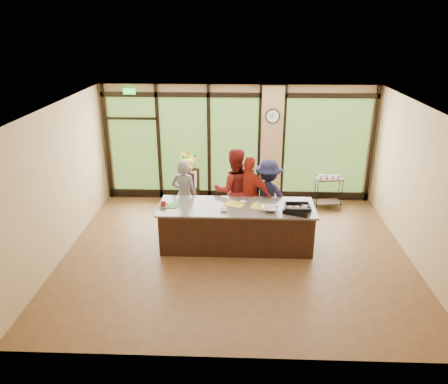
# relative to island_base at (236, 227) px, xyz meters

# --- Properties ---
(floor) EXTENTS (7.00, 7.00, 0.00)m
(floor) POSITION_rel_island_base_xyz_m (0.00, -0.30, -0.44)
(floor) COLOR brown
(floor) RESTS_ON ground
(ceiling) EXTENTS (7.00, 7.00, 0.00)m
(ceiling) POSITION_rel_island_base_xyz_m (0.00, -0.30, 2.56)
(ceiling) COLOR silver
(ceiling) RESTS_ON back_wall
(back_wall) EXTENTS (7.00, 0.00, 7.00)m
(back_wall) POSITION_rel_island_base_xyz_m (0.00, 2.70, 1.06)
(back_wall) COLOR tan
(back_wall) RESTS_ON floor
(left_wall) EXTENTS (0.00, 6.00, 6.00)m
(left_wall) POSITION_rel_island_base_xyz_m (-3.50, -0.30, 1.06)
(left_wall) COLOR tan
(left_wall) RESTS_ON floor
(right_wall) EXTENTS (0.00, 6.00, 6.00)m
(right_wall) POSITION_rel_island_base_xyz_m (3.50, -0.30, 1.06)
(right_wall) COLOR tan
(right_wall) RESTS_ON floor
(window_wall) EXTENTS (6.90, 0.12, 3.00)m
(window_wall) POSITION_rel_island_base_xyz_m (0.16, 2.65, 0.95)
(window_wall) COLOR tan
(window_wall) RESTS_ON floor
(island_base) EXTENTS (3.10, 1.00, 0.88)m
(island_base) POSITION_rel_island_base_xyz_m (0.00, 0.00, 0.00)
(island_base) COLOR black
(island_base) RESTS_ON floor
(countertop) EXTENTS (3.20, 1.10, 0.04)m
(countertop) POSITION_rel_island_base_xyz_m (0.00, 0.00, 0.46)
(countertop) COLOR #70665D
(countertop) RESTS_ON island_base
(wall_clock) EXTENTS (0.36, 0.04, 0.36)m
(wall_clock) POSITION_rel_island_base_xyz_m (0.85, 2.57, 1.81)
(wall_clock) COLOR black
(wall_clock) RESTS_ON window_wall
(cook_left) EXTENTS (0.68, 0.54, 1.66)m
(cook_left) POSITION_rel_island_base_xyz_m (-1.18, 0.76, 0.39)
(cook_left) COLOR slate
(cook_left) RESTS_ON floor
(cook_midleft) EXTENTS (1.03, 0.87, 1.91)m
(cook_midleft) POSITION_rel_island_base_xyz_m (-0.07, 0.81, 0.51)
(cook_midleft) COLOR maroon
(cook_midleft) RESTS_ON floor
(cook_midright) EXTENTS (1.12, 0.83, 1.77)m
(cook_midright) POSITION_rel_island_base_xyz_m (0.27, 0.68, 0.44)
(cook_midright) COLOR #AF2A1B
(cook_midright) RESTS_ON floor
(cook_right) EXTENTS (1.22, 0.92, 1.68)m
(cook_right) POSITION_rel_island_base_xyz_m (0.68, 0.75, 0.40)
(cook_right) COLOR #191938
(cook_right) RESTS_ON floor
(roasting_pan) EXTENTS (0.61, 0.55, 0.09)m
(roasting_pan) POSITION_rel_island_base_xyz_m (1.20, -0.27, 0.52)
(roasting_pan) COLOR black
(roasting_pan) RESTS_ON countertop
(mixing_bowl) EXTENTS (0.34, 0.34, 0.08)m
(mixing_bowl) POSITION_rel_island_base_xyz_m (0.67, -0.21, 0.52)
(mixing_bowl) COLOR silver
(mixing_bowl) RESTS_ON countertop
(cutting_board_left) EXTENTS (0.39, 0.30, 0.01)m
(cutting_board_left) POSITION_rel_island_base_xyz_m (-1.42, -0.03, 0.49)
(cutting_board_left) COLOR #318530
(cutting_board_left) RESTS_ON countertop
(cutting_board_center) EXTENTS (0.48, 0.43, 0.01)m
(cutting_board_center) POSITION_rel_island_base_xyz_m (-0.04, 0.10, 0.49)
(cutting_board_center) COLOR yellow
(cutting_board_center) RESTS_ON countertop
(cutting_board_right) EXTENTS (0.44, 0.37, 0.01)m
(cutting_board_right) POSITION_rel_island_base_xyz_m (0.49, -0.02, 0.49)
(cutting_board_right) COLOR yellow
(cutting_board_right) RESTS_ON countertop
(prep_bowl_near) EXTENTS (0.17, 0.17, 0.04)m
(prep_bowl_near) POSITION_rel_island_base_xyz_m (-1.50, -0.15, 0.50)
(prep_bowl_near) COLOR white
(prep_bowl_near) RESTS_ON countertop
(prep_bowl_mid) EXTENTS (0.17, 0.17, 0.05)m
(prep_bowl_mid) POSITION_rel_island_base_xyz_m (-0.25, -0.26, 0.50)
(prep_bowl_mid) COLOR white
(prep_bowl_mid) RESTS_ON countertop
(prep_bowl_far) EXTENTS (0.17, 0.17, 0.03)m
(prep_bowl_far) POSITION_rel_island_base_xyz_m (0.14, 0.18, 0.50)
(prep_bowl_far) COLOR white
(prep_bowl_far) RESTS_ON countertop
(red_ramekin) EXTENTS (0.16, 0.16, 0.10)m
(red_ramekin) POSITION_rel_island_base_xyz_m (-1.50, -0.08, 0.53)
(red_ramekin) COLOR maroon
(red_ramekin) RESTS_ON countertop
(flower_stand) EXTENTS (0.50, 0.50, 0.85)m
(flower_stand) POSITION_rel_island_base_xyz_m (-1.26, 2.45, -0.02)
(flower_stand) COLOR black
(flower_stand) RESTS_ON floor
(flower_vase) EXTENTS (0.25, 0.25, 0.24)m
(flower_vase) POSITION_rel_island_base_xyz_m (-1.26, 2.45, 0.53)
(flower_vase) COLOR #9A7F54
(flower_vase) RESTS_ON flower_stand
(bar_cart) EXTENTS (0.70, 0.45, 0.90)m
(bar_cart) POSITION_rel_island_base_xyz_m (2.29, 2.09, 0.10)
(bar_cart) COLOR black
(bar_cart) RESTS_ON floor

